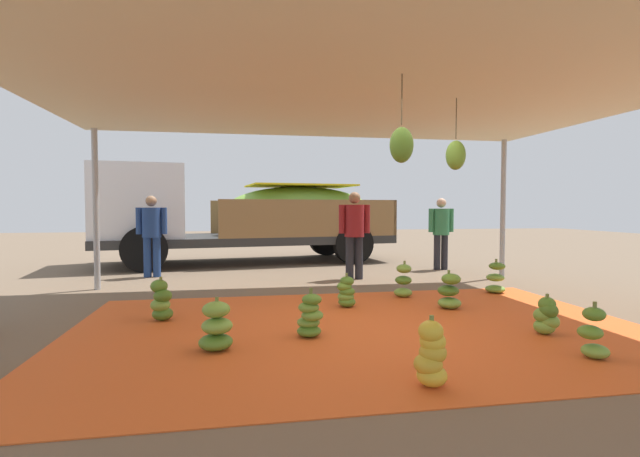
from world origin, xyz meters
TOP-DOWN VIEW (x-y plane):
  - ground_plane at (0.00, 3.00)m, footprint 40.00×40.00m
  - tarp_orange at (0.00, 0.00)m, footprint 6.65×4.35m
  - tent_canopy at (0.01, -0.09)m, footprint 8.00×7.00m
  - banana_bunch_0 at (1.93, -0.60)m, footprint 0.35×0.33m
  - banana_bunch_1 at (1.13, 1.71)m, footprint 0.39×0.40m
  - banana_bunch_2 at (-1.63, -0.54)m, footprint 0.43×0.43m
  - banana_bunch_3 at (-2.35, 0.79)m, footprint 0.32×0.31m
  - banana_bunch_4 at (-0.65, -0.23)m, footprint 0.37×0.40m
  - banana_bunch_5 at (1.84, -1.39)m, footprint 0.33×0.33m
  - banana_bunch_6 at (2.75, 1.77)m, footprint 0.38×0.38m
  - banana_bunch_7 at (1.47, 0.81)m, footprint 0.43×0.44m
  - banana_bunch_8 at (0.08, 1.15)m, footprint 0.34×0.33m
  - banana_bunch_9 at (0.08, -1.77)m, footprint 0.35×0.33m
  - cargo_truck_main at (-1.33, 6.79)m, footprint 7.44×3.30m
  - worker_0 at (-3.13, 4.63)m, footprint 0.60×0.37m
  - worker_1 at (3.11, 4.65)m, footprint 0.59×0.36m
  - worker_2 at (0.83, 3.64)m, footprint 0.63×0.38m

SIDE VIEW (x-z plane):
  - ground_plane at x=0.00m, z-range 0.00..0.00m
  - tarp_orange at x=0.00m, z-range 0.00..0.01m
  - banana_bunch_0 at x=1.93m, z-range -0.02..0.43m
  - banana_bunch_8 at x=0.08m, z-range -0.03..0.45m
  - banana_bunch_5 at x=1.84m, z-range -0.04..0.49m
  - banana_bunch_4 at x=-0.65m, z-range -0.04..0.49m
  - banana_bunch_2 at x=-1.63m, z-range -0.03..0.49m
  - banana_bunch_7 at x=1.47m, z-range -0.03..0.50m
  - banana_bunch_6 at x=2.75m, z-range -0.04..0.52m
  - banana_bunch_1 at x=1.13m, z-range -0.04..0.53m
  - banana_bunch_3 at x=-2.35m, z-range -0.03..0.52m
  - banana_bunch_9 at x=0.08m, z-range -0.02..0.53m
  - worker_1 at x=3.11m, z-range 0.14..1.76m
  - worker_0 at x=-3.13m, z-range 0.14..1.79m
  - worker_2 at x=0.83m, z-range 0.14..1.86m
  - cargo_truck_main at x=-1.33m, z-range 0.05..2.45m
  - tent_canopy at x=0.01m, z-range 1.32..4.13m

